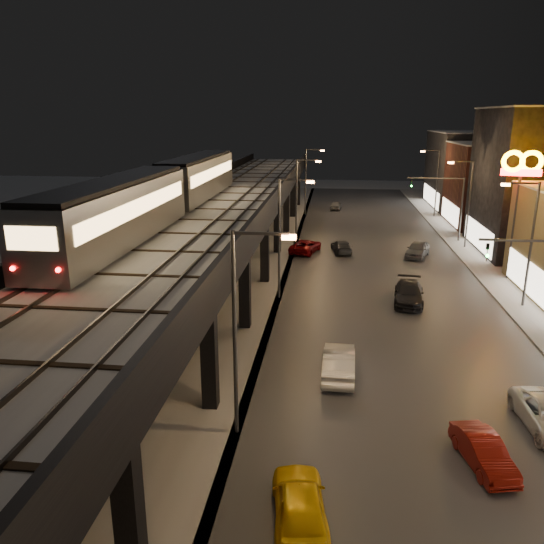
{
  "coord_description": "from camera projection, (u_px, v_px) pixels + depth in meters",
  "views": [
    {
      "loc": [
        3.13,
        -6.87,
        13.24
      ],
      "look_at": [
        -0.08,
        20.98,
        5.0
      ],
      "focal_mm": 35.0,
      "sensor_mm": 36.0,
      "label": 1
    }
  ],
  "objects": [
    {
      "name": "road_surface",
      "position": [
        384.0,
        285.0,
        43.15
      ],
      "size": [
        17.0,
        120.0,
        0.06
      ],
      "primitive_type": "cube",
      "color": "#46474D",
      "rests_on": "ground"
    },
    {
      "name": "sidewalk_right",
      "position": [
        512.0,
        289.0,
        42.04
      ],
      "size": [
        4.0,
        120.0,
        0.14
      ],
      "primitive_type": "cube",
      "color": "#9FA1A8",
      "rests_on": "ground"
    },
    {
      "name": "under_viaduct_pavement",
      "position": [
        221.0,
        280.0,
        44.63
      ],
      "size": [
        11.0,
        120.0,
        0.06
      ],
      "primitive_type": "cube",
      "color": "#9FA1A8",
      "rests_on": "ground"
    },
    {
      "name": "elevated_viaduct",
      "position": [
        211.0,
        221.0,
        40.05
      ],
      "size": [
        9.0,
        100.0,
        6.3
      ],
      "color": "black",
      "rests_on": "ground"
    },
    {
      "name": "viaduct_trackbed",
      "position": [
        211.0,
        211.0,
        39.95
      ],
      "size": [
        8.4,
        100.0,
        0.32
      ],
      "color": "#B2B7C1",
      "rests_on": "elevated_viaduct"
    },
    {
      "name": "viaduct_parapet_streetside",
      "position": [
        268.0,
        206.0,
        39.37
      ],
      "size": [
        0.3,
        100.0,
        1.1
      ],
      "primitive_type": "cube",
      "color": "black",
      "rests_on": "elevated_viaduct"
    },
    {
      "name": "viaduct_parapet_far",
      "position": [
        155.0,
        204.0,
        40.33
      ],
      "size": [
        0.3,
        100.0,
        1.1
      ],
      "primitive_type": "cube",
      "color": "black",
      "rests_on": "elevated_viaduct"
    },
    {
      "name": "building_e",
      "position": [
        503.0,
        185.0,
        65.64
      ],
      "size": [
        12.2,
        12.2,
        10.16
      ],
      "color": "#552A1E",
      "rests_on": "ground"
    },
    {
      "name": "building_f",
      "position": [
        475.0,
        170.0,
        78.84
      ],
      "size": [
        12.2,
        16.2,
        11.16
      ],
      "color": "#27272A",
      "rests_on": "ground"
    },
    {
      "name": "streetlight_left_1",
      "position": [
        241.0,
        321.0,
        21.58
      ],
      "size": [
        2.57,
        0.28,
        9.0
      ],
      "color": "#38383A",
      "rests_on": "ground"
    },
    {
      "name": "streetlight_left_2",
      "position": [
        283.0,
        230.0,
        38.74
      ],
      "size": [
        2.57,
        0.28,
        9.0
      ],
      "color": "#38383A",
      "rests_on": "ground"
    },
    {
      "name": "streetlight_right_2",
      "position": [
        528.0,
        236.0,
        36.85
      ],
      "size": [
        2.56,
        0.28,
        9.0
      ],
      "color": "#38383A",
      "rests_on": "ground"
    },
    {
      "name": "streetlight_left_3",
      "position": [
        299.0,
        195.0,
        55.89
      ],
      "size": [
        2.57,
        0.28,
        9.0
      ],
      "color": "#38383A",
      "rests_on": "ground"
    },
    {
      "name": "streetlight_right_3",
      "position": [
        467.0,
        198.0,
        54.01
      ],
      "size": [
        2.56,
        0.28,
        9.0
      ],
      "color": "#38383A",
      "rests_on": "ground"
    },
    {
      "name": "streetlight_left_4",
      "position": [
        308.0,
        177.0,
        73.05
      ],
      "size": [
        2.57,
        0.28,
        9.0
      ],
      "color": "#38383A",
      "rests_on": "ground"
    },
    {
      "name": "streetlight_right_4",
      "position": [
        435.0,
        179.0,
        71.16
      ],
      "size": [
        2.56,
        0.28,
        9.0
      ],
      "color": "#38383A",
      "rests_on": "ground"
    },
    {
      "name": "traffic_light_rig_b",
      "position": [
        451.0,
        201.0,
        57.17
      ],
      "size": [
        6.1,
        0.34,
        7.0
      ],
      "color": "#38383A",
      "rests_on": "ground"
    },
    {
      "name": "subway_train",
      "position": [
        167.0,
        190.0,
        37.25
      ],
      "size": [
        2.85,
        34.81,
        3.4
      ],
      "color": "gray",
      "rests_on": "viaduct_trackbed"
    },
    {
      "name": "car_taxi",
      "position": [
        300.0,
        506.0,
        17.68
      ],
      "size": [
        2.36,
        4.62,
        1.51
      ],
      "primitive_type": "imported",
      "rotation": [
        0.0,
        0.0,
        3.28
      ],
      "color": "#EEB708",
      "rests_on": "ground"
    },
    {
      "name": "car_near_white",
      "position": [
        339.0,
        363.0,
        27.87
      ],
      "size": [
        1.75,
        4.72,
        1.54
      ],
      "primitive_type": "imported",
      "rotation": [
        0.0,
        0.0,
        3.12
      ],
      "color": "silver",
      "rests_on": "ground"
    },
    {
      "name": "car_mid_silver",
      "position": [
        306.0,
        247.0,
        53.3
      ],
      "size": [
        3.41,
        5.18,
        1.32
      ],
      "primitive_type": "imported",
      "rotation": [
        0.0,
        0.0,
        2.86
      ],
      "color": "maroon",
      "rests_on": "ground"
    },
    {
      "name": "car_mid_dark",
      "position": [
        341.0,
        247.0,
        53.31
      ],
      "size": [
        2.3,
        4.4,
        1.22
      ],
      "primitive_type": "imported",
      "rotation": [
        0.0,
        0.0,
        3.29
      ],
      "color": "#373A41",
      "rests_on": "ground"
    },
    {
      "name": "car_far_white",
      "position": [
        336.0,
        206.0,
        77.94
      ],
      "size": [
        1.89,
        3.85,
        1.27
      ],
      "primitive_type": "imported",
      "rotation": [
        0.0,
        0.0,
        3.03
      ],
      "color": "slate",
      "rests_on": "ground"
    },
    {
      "name": "car_onc_silver",
      "position": [
        483.0,
        453.0,
        20.7
      ],
      "size": [
        2.04,
        3.89,
        1.22
      ],
      "primitive_type": "imported",
      "rotation": [
        0.0,
        0.0,
        0.21
      ],
      "color": "maroon",
      "rests_on": "ground"
    },
    {
      "name": "car_onc_white",
      "position": [
        409.0,
        294.0,
        38.83
      ],
      "size": [
        2.66,
        5.28,
        1.47
      ],
      "primitive_type": "imported",
      "rotation": [
        0.0,
        0.0,
        -0.12
      ],
      "color": "black",
      "rests_on": "ground"
    },
    {
      "name": "car_onc_red",
      "position": [
        418.0,
        250.0,
        51.61
      ],
      "size": [
        3.18,
        4.84,
        1.53
      ],
      "primitive_type": "imported",
      "rotation": [
        0.0,
        0.0,
        -0.33
      ],
      "color": "slate",
      "rests_on": "ground"
    },
    {
      "name": "sign_mcdonalds",
      "position": [
        521.0,
        175.0,
        42.33
      ],
      "size": [
        3.18,
        0.73,
        10.68
      ],
      "color": "#38383A",
      "rests_on": "ground"
    }
  ]
}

